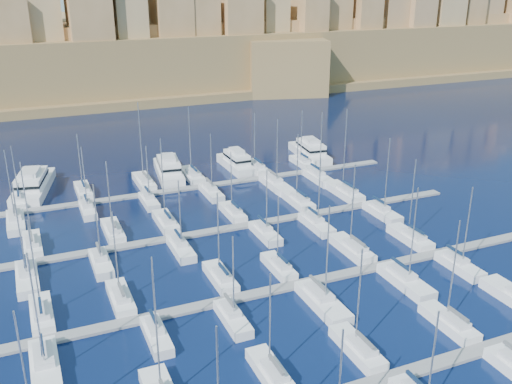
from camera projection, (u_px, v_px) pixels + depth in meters
name	position (u px, v px, depth m)	size (l,w,h in m)	color
ground	(269.00, 250.00, 91.86)	(600.00, 600.00, 0.00)	black
pontoon_near	(396.00, 376.00, 62.56)	(84.00, 2.00, 0.40)	slate
pontoon_mid_near	(304.00, 283.00, 81.47)	(84.00, 2.00, 0.40)	slate
pontoon_mid_far	(246.00, 225.00, 100.39)	(84.00, 2.00, 0.40)	slate
pontoon_far	(206.00, 186.00, 119.30)	(84.00, 2.00, 0.40)	slate
sailboat_2	(271.00, 373.00, 62.22)	(2.61, 8.71, 13.09)	white
sailboat_3	(358.00, 348.00, 66.36)	(2.66, 8.87, 13.71)	white
sailboat_4	(449.00, 323.00, 71.25)	(2.65, 8.82, 14.79)	white
sailboat_12	(42.00, 314.00, 73.12)	(2.74, 9.13, 13.99)	white
sailboat_13	(121.00, 298.00, 76.71)	(2.67, 8.90, 13.42)	white
sailboat_14	(221.00, 277.00, 81.97)	(2.68, 8.92, 13.91)	white
sailboat_15	(279.00, 267.00, 85.04)	(2.48, 8.26, 12.00)	white
sailboat_16	(352.00, 249.00, 90.61)	(2.98, 9.94, 14.97)	white
sailboat_17	(410.00, 237.00, 94.48)	(2.83, 9.44, 14.45)	white
sailboat_18	(45.00, 367.00, 63.15)	(3.06, 10.21, 15.51)	white
sailboat_19	(156.00, 335.00, 68.79)	(2.40, 8.00, 11.85)	white
sailboat_20	(233.00, 318.00, 72.29)	(2.47, 8.24, 12.67)	white
sailboat_21	(322.00, 302.00, 75.81)	(3.18, 10.59, 15.10)	white
sailboat_22	(405.00, 281.00, 81.02)	(3.03, 10.09, 15.42)	white
sailboat_23	(459.00, 265.00, 85.43)	(2.59, 8.64, 13.74)	white
sailboat_24	(32.00, 244.00, 92.05)	(2.75, 9.15, 14.85)	white
sailboat_25	(113.00, 231.00, 96.88)	(2.81, 9.38, 13.27)	white
sailboat_26	(166.00, 222.00, 100.36)	(2.88, 9.59, 16.12)	white
sailboat_27	(233.00, 212.00, 104.50)	(2.57, 8.58, 12.52)	white
sailboat_28	(298.00, 201.00, 109.97)	(2.91, 9.70, 14.11)	white
sailboat_29	(344.00, 192.00, 114.37)	(3.25, 10.83, 17.75)	white
sailboat_30	(27.00, 278.00, 81.83)	(3.00, 9.99, 15.79)	white
sailboat_31	(101.00, 263.00, 86.16)	(2.65, 8.84, 13.86)	white
sailboat_32	(181.00, 248.00, 90.77)	(2.64, 8.80, 12.67)	white
sailboat_33	(265.00, 233.00, 96.20)	(2.62, 8.74, 12.51)	white
sailboat_34	(316.00, 224.00, 99.60)	(2.73, 9.11, 13.19)	white
sailboat_35	(382.00, 212.00, 104.56)	(2.77, 9.23, 15.19)	white
sailboat_36	(19.00, 201.00, 109.87)	(2.30, 7.67, 11.93)	white
sailboat_37	(83.00, 191.00, 115.02)	(2.81, 9.35, 12.66)	white
sailboat_38	(144.00, 182.00, 120.01)	(3.11, 10.37, 17.89)	white
sailboat_39	(192.00, 175.00, 123.91)	(3.13, 10.43, 16.03)	white
sailboat_40	(256.00, 167.00, 129.08)	(2.92, 9.72, 13.48)	white
sailboat_41	(302.00, 162.00, 132.71)	(2.51, 8.37, 13.21)	white
sailboat_42	(16.00, 222.00, 100.43)	(2.98, 9.92, 14.40)	white
sailboat_43	(88.00, 210.00, 105.74)	(2.46, 8.19, 13.29)	white
sailboat_44	(149.00, 201.00, 109.94)	(2.48, 8.26, 12.14)	white
sailboat_45	(211.00, 192.00, 114.28)	(2.67, 8.89, 13.23)	white
sailboat_46	(275.00, 184.00, 118.66)	(3.15, 10.50, 15.01)	white
sailboat_47	(318.00, 177.00, 122.66)	(2.99, 9.97, 15.40)	white
motor_yacht_a	(33.00, 184.00, 115.78)	(10.15, 20.17, 5.25)	white
motor_yacht_b	(169.00, 169.00, 124.84)	(7.02, 16.93, 5.25)	white
motor_yacht_c	(236.00, 162.00, 129.54)	(4.41, 14.14, 5.25)	white
motor_yacht_d	(310.00, 151.00, 137.77)	(6.79, 17.02, 5.25)	white
fortified_city	(103.00, 49.00, 220.04)	(460.00, 108.95, 59.52)	brown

